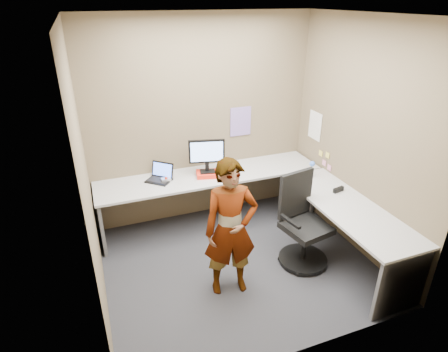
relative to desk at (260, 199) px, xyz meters
name	(u,v)px	position (x,y,z in m)	size (l,w,h in m)	color
ground	(238,264)	(-0.44, -0.39, -0.59)	(3.00, 3.00, 0.00)	#27272C
wall_back	(202,122)	(-0.44, 0.91, 0.76)	(3.00, 3.00, 0.00)	brown
wall_right	(360,140)	(1.06, -0.39, 0.76)	(2.70, 2.70, 0.00)	brown
wall_left	(86,181)	(-1.94, -0.39, 0.76)	(2.70, 2.70, 0.00)	brown
ceiling	(243,15)	(-0.44, -0.39, 2.11)	(3.00, 3.00, 0.00)	white
desk	(260,199)	(0.00, 0.00, 0.00)	(2.98, 2.58, 0.73)	#A8A8A8
paper_ream	(208,174)	(-0.49, 0.56, 0.17)	(0.29, 0.21, 0.06)	red
monitor	(207,153)	(-0.49, 0.58, 0.46)	(0.45, 0.17, 0.44)	black
laptop	(160,176)	(-1.08, 0.67, 0.20)	(0.39, 0.39, 0.21)	black
trackball_mouse	(166,180)	(-1.03, 0.59, 0.17)	(0.12, 0.08, 0.07)	#B7B7BC
origami	(221,172)	(-0.31, 0.54, 0.17)	(0.10, 0.10, 0.06)	white
stapler	(338,190)	(0.84, -0.40, 0.17)	(0.15, 0.04, 0.06)	black
flower	(312,166)	(0.77, 0.07, 0.28)	(0.07, 0.07, 0.22)	brown
calendar_purple	(241,121)	(0.11, 0.90, 0.71)	(0.30, 0.01, 0.40)	#846BB7
calendar_white	(315,126)	(1.05, 0.51, 0.66)	(0.01, 0.28, 0.38)	white
sticky_note_a	(327,155)	(1.05, 0.16, 0.36)	(0.01, 0.07, 0.07)	#F2E059
sticky_note_b	(324,163)	(1.05, 0.21, 0.23)	(0.01, 0.07, 0.07)	pink
sticky_note_c	(329,168)	(1.05, 0.09, 0.21)	(0.01, 0.07, 0.07)	pink
sticky_note_d	(321,153)	(1.05, 0.31, 0.33)	(0.01, 0.07, 0.07)	#F2E059
office_chair	(302,228)	(0.28, -0.56, -0.15)	(0.60, 0.57, 1.07)	black
person	(231,229)	(-0.67, -0.71, 0.16)	(0.55, 0.36, 1.50)	#999399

